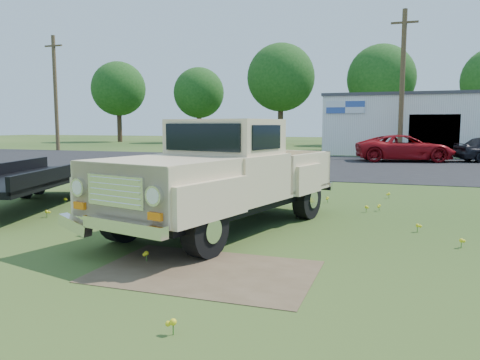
{
  "coord_description": "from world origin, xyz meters",
  "views": [
    {
      "loc": [
        4.0,
        -8.84,
        2.04
      ],
      "look_at": [
        0.64,
        1.0,
        0.81
      ],
      "focal_mm": 35.0,
      "sensor_mm": 36.0,
      "label": 1
    }
  ],
  "objects": [
    {
      "name": "ground",
      "position": [
        0.0,
        0.0,
        0.0
      ],
      "size": [
        140.0,
        140.0,
        0.0
      ],
      "primitive_type": "plane",
      "color": "#233F14",
      "rests_on": "ground"
    },
    {
      "name": "treeline_a",
      "position": [
        -28.0,
        40.0,
        6.3
      ],
      "size": [
        6.4,
        6.4,
        9.52
      ],
      "color": "#3B281B",
      "rests_on": "ground"
    },
    {
      "name": "asphalt_lot",
      "position": [
        0.0,
        15.0,
        0.0
      ],
      "size": [
        90.0,
        14.0,
        0.02
      ],
      "primitive_type": "cube",
      "color": "black",
      "rests_on": "ground"
    },
    {
      "name": "dirt_patch_b",
      "position": [
        -2.0,
        3.5,
        0.0
      ],
      "size": [
        2.2,
        1.6,
        0.01
      ],
      "primitive_type": "cube",
      "color": "brown",
      "rests_on": "ground"
    },
    {
      "name": "treeline_c",
      "position": [
        -8.0,
        39.5,
        6.93
      ],
      "size": [
        7.04,
        7.04,
        10.47
      ],
      "color": "#3B281B",
      "rests_on": "ground"
    },
    {
      "name": "treeline_b",
      "position": [
        -18.0,
        41.0,
        5.67
      ],
      "size": [
        5.76,
        5.76,
        8.57
      ],
      "color": "#3B281B",
      "rests_on": "ground"
    },
    {
      "name": "utility_pole_west",
      "position": [
        -22.0,
        22.0,
        4.6
      ],
      "size": [
        1.6,
        0.3,
        9.0
      ],
      "color": "#493722",
      "rests_on": "ground"
    },
    {
      "name": "treeline_d",
      "position": [
        2.0,
        40.5,
        6.62
      ],
      "size": [
        6.72,
        6.72,
        10.0
      ],
      "color": "#3B281B",
      "rests_on": "ground"
    },
    {
      "name": "red_pickup",
      "position": [
        4.27,
        18.82,
        0.73
      ],
      "size": [
        5.69,
        3.57,
        1.47
      ],
      "primitive_type": "imported",
      "rotation": [
        0.0,
        0.0,
        1.8
      ],
      "color": "maroon",
      "rests_on": "ground"
    },
    {
      "name": "dirt_patch_a",
      "position": [
        1.5,
        -3.0,
        0.0
      ],
      "size": [
        3.0,
        2.0,
        0.01
      ],
      "primitive_type": "cube",
      "color": "brown",
      "rests_on": "ground"
    },
    {
      "name": "vintage_pickup_truck",
      "position": [
        0.79,
        -0.37,
        1.08
      ],
      "size": [
        3.72,
        6.33,
        2.16
      ],
      "primitive_type": null,
      "rotation": [
        0.0,
        0.0,
        -0.25
      ],
      "color": "beige",
      "rests_on": "ground"
    },
    {
      "name": "flatbed_trailer",
      "position": [
        -4.67,
        0.44,
        0.83
      ],
      "size": [
        3.57,
        6.39,
        1.66
      ],
      "primitive_type": null,
      "rotation": [
        0.0,
        0.0,
        0.27
      ],
      "color": "black",
      "rests_on": "ground"
    },
    {
      "name": "commercial_building",
      "position": [
        6.0,
        26.99,
        2.1
      ],
      "size": [
        14.2,
        8.2,
        4.15
      ],
      "color": "silver",
      "rests_on": "ground"
    },
    {
      "name": "utility_pole_mid",
      "position": [
        4.0,
        22.0,
        4.6
      ],
      "size": [
        1.6,
        0.3,
        9.0
      ],
      "color": "#493722",
      "rests_on": "ground"
    }
  ]
}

